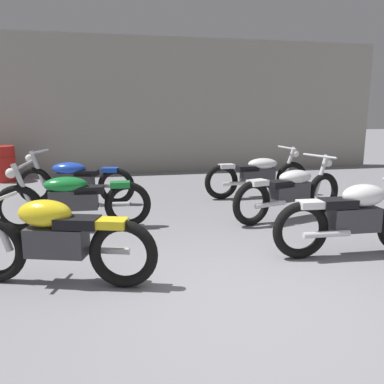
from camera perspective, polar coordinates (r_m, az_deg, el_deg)
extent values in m
plane|color=gray|center=(3.61, 8.06, -16.00)|extent=(60.00, 60.00, 0.00)
cube|color=#9E998E|center=(11.05, -6.33, 12.23)|extent=(13.34, 0.24, 3.60)
torus|color=black|center=(3.85, -9.86, -8.79)|extent=(0.67, 0.31, 0.67)
cube|color=#38383D|center=(4.04, -18.90, -6.79)|extent=(0.62, 0.40, 0.28)
ellipsoid|color=yellow|center=(4.01, -20.46, -2.88)|extent=(0.58, 0.43, 0.26)
cube|color=black|center=(3.90, -16.14, -4.21)|extent=(0.45, 0.35, 0.10)
cube|color=yellow|center=(3.79, -11.48, -4.43)|extent=(0.33, 0.28, 0.08)
cylinder|color=silver|center=(4.17, -25.67, -0.77)|extent=(0.18, 0.47, 0.04)
cylinder|color=silver|center=(4.05, -12.81, -8.20)|extent=(0.55, 0.23, 0.07)
torus|color=black|center=(6.00, -23.70, -2.21)|extent=(0.67, 0.14, 0.67)
torus|color=black|center=(5.81, -9.23, -1.81)|extent=(0.67, 0.14, 0.67)
cylinder|color=silver|center=(5.92, -23.20, 0.73)|extent=(0.28, 0.08, 0.66)
cube|color=#38383D|center=(5.84, -16.64, -1.07)|extent=(0.67, 0.27, 0.28)
ellipsoid|color=#197F33|center=(5.81, -17.75, 1.02)|extent=(0.62, 0.35, 0.22)
cube|color=black|center=(5.78, -14.56, 0.35)|extent=(0.41, 0.26, 0.10)
cube|color=#197F33|center=(5.75, -10.32, 1.07)|extent=(0.29, 0.21, 0.08)
cylinder|color=silver|center=(5.86, -22.87, 3.72)|extent=(0.07, 0.68, 0.04)
sphere|color=white|center=(5.93, -24.65, 2.48)|extent=(0.14, 0.14, 0.14)
cylinder|color=silver|center=(5.94, -11.64, -1.78)|extent=(0.55, 0.10, 0.07)
torus|color=black|center=(7.74, -21.71, 0.87)|extent=(0.68, 0.28, 0.67)
torus|color=black|center=(7.25, -10.85, 0.81)|extent=(0.68, 0.28, 0.67)
cylinder|color=silver|center=(7.66, -21.34, 3.14)|extent=(0.28, 0.14, 0.66)
cube|color=#38383D|center=(7.44, -16.50, 1.60)|extent=(0.70, 0.40, 0.28)
ellipsoid|color=blue|center=(7.44, -17.32, 3.27)|extent=(0.66, 0.46, 0.22)
cube|color=black|center=(7.35, -14.94, 2.67)|extent=(0.45, 0.33, 0.10)
cube|color=blue|center=(7.22, -11.71, 3.15)|extent=(0.32, 0.27, 0.08)
cylinder|color=silver|center=(7.60, -21.09, 5.46)|extent=(0.21, 0.67, 0.04)
sphere|color=white|center=(7.69, -22.39, 4.53)|extent=(0.14, 0.14, 0.14)
cylinder|color=silver|center=(7.44, -12.48, 0.86)|extent=(0.55, 0.21, 0.07)
torus|color=black|center=(4.69, 15.40, -5.33)|extent=(0.67, 0.14, 0.67)
cube|color=#38383D|center=(4.97, 22.29, -3.64)|extent=(0.58, 0.26, 0.28)
ellipsoid|color=white|center=(4.96, 23.52, -0.43)|extent=(0.53, 0.30, 0.26)
cube|color=black|center=(4.81, 20.24, -1.51)|extent=(0.41, 0.26, 0.10)
cube|color=white|center=(4.65, 16.71, -1.70)|extent=(0.29, 0.21, 0.08)
cylinder|color=silver|center=(4.69, 18.84, -5.77)|extent=(0.55, 0.09, 0.07)
torus|color=black|center=(6.90, 18.37, -0.12)|extent=(0.67, 0.31, 0.67)
torus|color=black|center=(5.88, 8.59, -1.61)|extent=(0.67, 0.31, 0.67)
cylinder|color=silver|center=(6.79, 18.08, 2.38)|extent=(0.28, 0.15, 0.66)
cube|color=#38383D|center=(6.35, 13.91, 0.07)|extent=(0.70, 0.43, 0.28)
ellipsoid|color=white|center=(6.38, 14.66, 2.10)|extent=(0.67, 0.49, 0.22)
cube|color=black|center=(6.17, 12.50, 1.14)|extent=(0.45, 0.35, 0.10)
cube|color=white|center=(5.88, 9.44, 1.35)|extent=(0.33, 0.28, 0.08)
cylinder|color=silver|center=(6.71, 17.91, 4.95)|extent=(0.24, 0.66, 0.04)
sphere|color=white|center=(6.87, 18.97, 4.02)|extent=(0.14, 0.14, 0.14)
cylinder|color=silver|center=(5.95, 11.25, -1.76)|extent=(0.54, 0.24, 0.07)
torus|color=black|center=(8.21, 14.15, 1.92)|extent=(0.68, 0.15, 0.67)
torus|color=black|center=(7.59, 4.26, 1.46)|extent=(0.68, 0.15, 0.67)
cylinder|color=silver|center=(8.13, 13.77, 4.05)|extent=(0.28, 0.09, 0.66)
cube|color=#38383D|center=(7.85, 9.43, 2.42)|extent=(0.67, 0.28, 0.28)
ellipsoid|color=white|center=(7.86, 10.14, 4.03)|extent=(0.62, 0.36, 0.22)
cube|color=black|center=(7.74, 7.98, 3.39)|extent=(0.41, 0.26, 0.10)
cube|color=white|center=(7.57, 5.00, 3.73)|extent=(0.29, 0.22, 0.08)
cylinder|color=silver|center=(8.07, 13.50, 6.23)|extent=(0.08, 0.68, 0.04)
sphere|color=white|center=(8.18, 14.69, 5.39)|extent=(0.14, 0.14, 0.14)
cylinder|color=silver|center=(7.56, 6.37, 1.23)|extent=(0.55, 0.10, 0.07)
cylinder|color=red|center=(10.50, -25.56, 3.68)|extent=(0.56, 0.56, 0.85)
torus|color=red|center=(10.48, -25.64, 4.59)|extent=(0.59, 0.59, 0.03)
torus|color=red|center=(10.52, -25.48, 2.76)|extent=(0.59, 0.59, 0.03)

